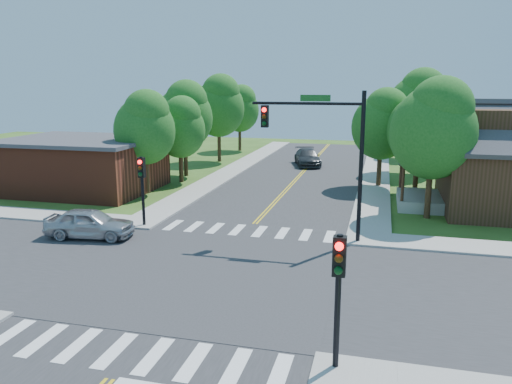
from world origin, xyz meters
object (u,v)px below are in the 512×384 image
(signal_mast_ne, at_px, (325,142))
(signal_pole_se, at_px, (339,277))
(signal_pole_nw, at_px, (142,178))
(car_dgrey, at_px, (307,158))
(car_silver, at_px, (90,224))

(signal_mast_ne, relative_size, signal_pole_se, 1.89)
(signal_pole_nw, bearing_deg, car_dgrey, 76.35)
(signal_pole_se, xyz_separation_m, signal_pole_nw, (-11.20, 11.20, 0.00))
(signal_pole_se, bearing_deg, car_silver, 145.75)
(signal_mast_ne, xyz_separation_m, signal_pole_se, (1.69, -11.21, -2.19))
(signal_pole_nw, relative_size, car_silver, 0.84)
(signal_pole_se, height_order, car_silver, signal_pole_se)
(signal_mast_ne, relative_size, signal_pole_nw, 1.89)
(signal_pole_se, bearing_deg, signal_pole_nw, 135.00)
(signal_mast_ne, distance_m, car_silver, 12.17)
(signal_pole_se, relative_size, car_silver, 0.84)
(signal_pole_se, xyz_separation_m, car_silver, (-12.87, 8.76, -1.92))
(car_dgrey, bearing_deg, signal_pole_se, -95.93)
(signal_pole_se, bearing_deg, car_dgrey, 99.77)
(car_dgrey, bearing_deg, signal_pole_nw, -119.36)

